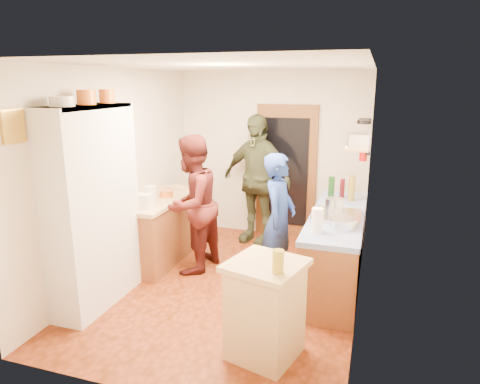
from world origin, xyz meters
The scene contains 44 objects.
floor centered at (0.00, 0.00, -0.01)m, with size 3.00×4.00×0.02m, color brown.
ceiling centered at (0.00, 0.00, 2.61)m, with size 3.00×4.00×0.02m, color silver.
wall_back centered at (0.00, 2.01, 1.30)m, with size 3.00×0.02×2.60m, color beige.
wall_front centered at (0.00, -2.01, 1.30)m, with size 3.00×0.02×2.60m, color beige.
wall_left centered at (-1.51, 0.00, 1.30)m, with size 0.02×4.00×2.60m, color beige.
wall_right centered at (1.51, 0.00, 1.30)m, with size 0.02×4.00×2.60m, color beige.
door_frame centered at (0.25, 1.97, 1.05)m, with size 0.95×0.06×2.10m, color brown.
door_glass centered at (0.25, 1.94, 1.05)m, with size 0.70×0.02×1.70m, color black.
hutch_body centered at (-1.30, -0.80, 1.10)m, with size 0.40×1.20×2.20m, color silver.
hutch_top_shelf centered at (-1.30, -0.80, 2.18)m, with size 0.40×1.14×0.04m, color silver.
plate_stack centered at (-1.30, -1.11, 2.25)m, with size 0.23×0.23×0.10m, color white.
orange_pot_a centered at (-1.30, -0.75, 2.28)m, with size 0.19×0.19×0.15m, color orange.
orange_pot_b centered at (-1.30, -0.39, 2.28)m, with size 0.17×0.17×0.15m, color orange.
left_counter_base centered at (-1.20, 0.45, 0.42)m, with size 0.60×1.40×0.85m, color brown.
left_counter_top centered at (-1.20, 0.45, 0.88)m, with size 0.64×1.44×0.05m, color tan.
toaster centered at (-1.15, -0.02, 0.99)m, with size 0.23×0.16×0.17m, color white.
kettle centered at (-1.25, 0.36, 0.99)m, with size 0.16×0.16×0.18m, color white.
orange_bowl centered at (-1.12, 0.55, 0.94)m, with size 0.19×0.19×0.08m, color orange.
chopping_board centered at (-1.18, 1.03, 0.91)m, with size 0.30×0.22×0.03m, color tan.
right_counter_base centered at (1.20, 0.50, 0.42)m, with size 0.60×2.20×0.84m, color brown.
right_counter_top centered at (1.20, 0.50, 0.87)m, with size 0.62×2.22×0.06m, color #1D39A5.
hob centered at (1.20, 0.33, 0.92)m, with size 0.55×0.58×0.04m, color silver.
pot_on_hob centered at (1.15, 0.49, 1.01)m, with size 0.21×0.21×0.14m, color silver.
bottle_a centered at (1.05, 1.07, 1.06)m, with size 0.08×0.08×0.32m, color #143F14.
bottle_b centered at (1.18, 1.24, 1.03)m, with size 0.07×0.07×0.26m, color #591419.
bottle_c centered at (1.31, 1.10, 1.07)m, with size 0.09×0.09×0.35m, color olive.
paper_towel centered at (1.05, -0.27, 1.03)m, with size 0.12×0.12×0.26m, color white.
mixing_bowl centered at (1.30, -0.04, 0.96)m, with size 0.29×0.29×0.11m, color silver.
island_base centered at (0.74, -1.20, 0.43)m, with size 0.55×0.55×0.86m, color tan.
island_top centered at (0.74, -1.20, 0.89)m, with size 0.62×0.62×0.05m, color tan.
cutting_board centered at (0.71, -1.14, 0.90)m, with size 0.35×0.28×0.02m, color white.
oil_jar centered at (0.88, -1.37, 1.01)m, with size 0.10×0.10×0.19m, color #AD9E2D.
pan_rail centered at (1.46, 1.52, 2.05)m, with size 0.02×0.02×0.65m, color silver.
pan_hang_a centered at (1.40, 1.35, 1.92)m, with size 0.18×0.18×0.05m, color black.
pan_hang_b centered at (1.40, 1.55, 1.90)m, with size 0.16×0.16×0.05m, color black.
pan_hang_c centered at (1.40, 1.75, 1.91)m, with size 0.17×0.17×0.05m, color black.
wall_shelf centered at (1.37, 0.45, 1.70)m, with size 0.26×0.42×0.03m, color tan.
radio centered at (1.37, 0.45, 1.79)m, with size 0.22×0.30×0.15m, color silver.
ext_bracket centered at (1.47, 1.70, 1.45)m, with size 0.06×0.10×0.04m, color black.
fire_extinguisher centered at (1.41, 1.70, 1.50)m, with size 0.11×0.11×0.32m, color red.
picture_frame centered at (-1.48, -1.55, 2.05)m, with size 0.03×0.25×0.30m, color gold.
person_hob centered at (0.55, 0.26, 0.81)m, with size 0.59×0.39×1.62m, color navy.
person_left centered at (-0.59, 0.35, 0.90)m, with size 0.87×0.68×1.80m, color #4D1916.
person_back centered at (-0.11, 1.56, 0.99)m, with size 1.16×0.48×1.98m, color #393E26.
Camera 1 is at (1.57, -4.54, 2.43)m, focal length 32.00 mm.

